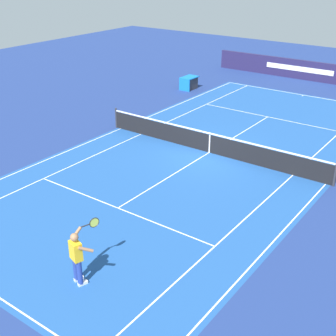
{
  "coord_description": "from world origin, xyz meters",
  "views": [
    {
      "loc": [
        17.03,
        10.02,
        8.41
      ],
      "look_at": [
        4.08,
        0.58,
        0.9
      ],
      "focal_mm": 48.85,
      "sensor_mm": 36.0,
      "label": 1
    }
  ],
  "objects_px": {
    "tennis_ball": "(272,157)",
    "equipment_cart_tarped": "(189,83)",
    "tennis_player_near": "(77,255)",
    "tennis_net": "(210,143)"
  },
  "relations": [
    {
      "from": "tennis_ball",
      "to": "equipment_cart_tarped",
      "type": "bearing_deg",
      "value": -128.16
    },
    {
      "from": "equipment_cart_tarped",
      "to": "tennis_ball",
      "type": "bearing_deg",
      "value": 51.84
    },
    {
      "from": "tennis_player_near",
      "to": "equipment_cart_tarped",
      "type": "relative_size",
      "value": 1.36
    },
    {
      "from": "tennis_player_near",
      "to": "tennis_ball",
      "type": "xyz_separation_m",
      "value": [
        -11.34,
        0.68,
        -0.9
      ]
    },
    {
      "from": "tennis_net",
      "to": "tennis_player_near",
      "type": "distance_m",
      "value": 10.35
    },
    {
      "from": "tennis_net",
      "to": "tennis_player_near",
      "type": "bearing_deg",
      "value": 10.71
    },
    {
      "from": "tennis_net",
      "to": "equipment_cart_tarped",
      "type": "distance_m",
      "value": 11.11
    },
    {
      "from": "tennis_net",
      "to": "tennis_ball",
      "type": "relative_size",
      "value": 177.27
    },
    {
      "from": "tennis_ball",
      "to": "equipment_cart_tarped",
      "type": "height_order",
      "value": "equipment_cart_tarped"
    },
    {
      "from": "tennis_player_near",
      "to": "equipment_cart_tarped",
      "type": "bearing_deg",
      "value": -154.82
    }
  ]
}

